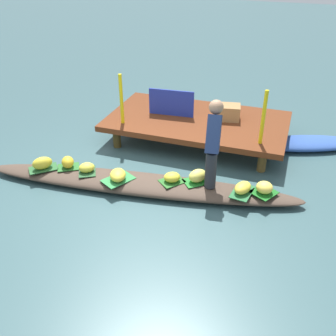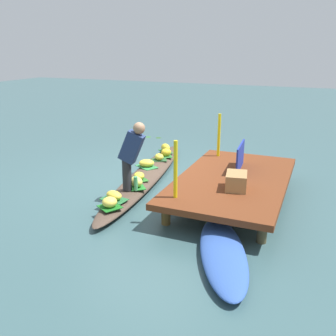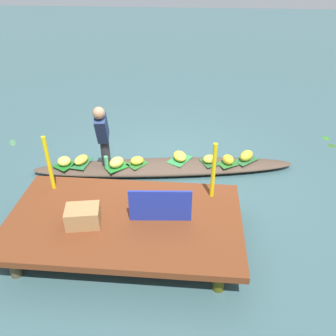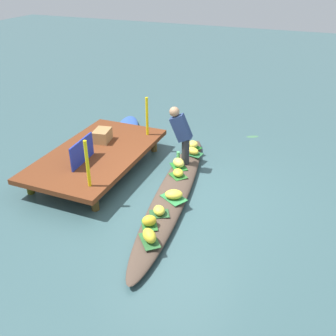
{
  "view_description": "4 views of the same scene",
  "coord_description": "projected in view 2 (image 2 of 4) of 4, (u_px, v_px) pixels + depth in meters",
  "views": [
    {
      "loc": [
        2.01,
        -4.5,
        3.3
      ],
      "look_at": [
        0.34,
        0.34,
        0.24
      ],
      "focal_mm": 41.95,
      "sensor_mm": 36.0,
      "label": 1
    },
    {
      "loc": [
        6.39,
        3.15,
        2.59
      ],
      "look_at": [
        0.2,
        0.56,
        0.39
      ],
      "focal_mm": 39.75,
      "sensor_mm": 36.0,
      "label": 2
    },
    {
      "loc": [
        -0.52,
        5.42,
        3.57
      ],
      "look_at": [
        -0.09,
        0.25,
        0.23
      ],
      "focal_mm": 37.3,
      "sensor_mm": 36.0,
      "label": 3
    },
    {
      "loc": [
        -5.57,
        -2.2,
        3.97
      ],
      "look_at": [
        0.39,
        0.26,
        0.37
      ],
      "focal_mm": 40.59,
      "sensor_mm": 36.0,
      "label": 4
    }
  ],
  "objects": [
    {
      "name": "vendor_boat",
      "position": [
        146.0,
        176.0,
        7.54
      ],
      "size": [
        4.84,
        1.23,
        0.18
      ],
      "primitive_type": "ellipsoid",
      "rotation": [
        0.0,
        0.0,
        0.13
      ],
      "color": "#4B3A2E",
      "rests_on": "ground"
    },
    {
      "name": "drifting_plant_0",
      "position": [
        148.0,
        137.0,
        11.14
      ],
      "size": [
        0.16,
        0.21,
        0.01
      ],
      "primitive_type": "ellipsoid",
      "rotation": [
        0.0,
        0.0,
        1.8
      ],
      "color": "#2E7A1A",
      "rests_on": "ground"
    },
    {
      "name": "leaf_mat_3",
      "position": [
        147.0,
        167.0,
        7.8
      ],
      "size": [
        0.48,
        0.54,
        0.01
      ],
      "primitive_type": "cube",
      "rotation": [
        0.0,
        0.0,
        1.06
      ],
      "color": "#2D7F40",
      "rests_on": "vendor_boat"
    },
    {
      "name": "banana_bunch_5",
      "position": [
        166.0,
        152.0,
        8.52
      ],
      "size": [
        0.28,
        0.3,
        0.18
      ],
      "primitive_type": "ellipsoid",
      "rotation": [
        0.0,
        0.0,
        2.17
      ],
      "color": "gold",
      "rests_on": "vendor_boat"
    },
    {
      "name": "railing_post_east",
      "position": [
        176.0,
        170.0,
        5.45
      ],
      "size": [
        0.06,
        0.06,
        0.88
      ],
      "primitive_type": "cylinder",
      "color": "yellow",
      "rests_on": "dock_platform"
    },
    {
      "name": "market_banner",
      "position": [
        240.0,
        157.0,
        6.78
      ],
      "size": [
        0.83,
        0.09,
        0.48
      ],
      "primitive_type": "cube",
      "rotation": [
        0.0,
        0.0,
        0.07
      ],
      "color": "navy",
      "rests_on": "dock_platform"
    },
    {
      "name": "drifting_plant_2",
      "position": [
        159.0,
        138.0,
        11.03
      ],
      "size": [
        0.2,
        0.2,
        0.01
      ],
      "primitive_type": "ellipsoid",
      "rotation": [
        0.0,
        0.0,
        1.3
      ],
      "color": "#2D5620",
      "rests_on": "ground"
    },
    {
      "name": "banana_bunch_0",
      "position": [
        139.0,
        176.0,
        7.03
      ],
      "size": [
        0.31,
        0.3,
        0.14
      ],
      "primitive_type": "ellipsoid",
      "rotation": [
        0.0,
        0.0,
        0.54
      ],
      "color": "yellow",
      "rests_on": "vendor_boat"
    },
    {
      "name": "leaf_mat_5",
      "position": [
        166.0,
        156.0,
        8.55
      ],
      "size": [
        0.4,
        0.37,
        0.01
      ],
      "primitive_type": "cube",
      "rotation": [
        0.0,
        0.0,
        0.54
      ],
      "color": "#286629",
      "rests_on": "vendor_boat"
    },
    {
      "name": "produce_crate",
      "position": [
        236.0,
        181.0,
        5.88
      ],
      "size": [
        0.49,
        0.39,
        0.26
      ],
      "primitive_type": "cube",
      "rotation": [
        0.0,
        0.0,
        0.18
      ],
      "color": "#9E7445",
      "rests_on": "dock_platform"
    },
    {
      "name": "leaf_mat_1",
      "position": [
        166.0,
        152.0,
        8.91
      ],
      "size": [
        0.48,
        0.46,
        0.01
      ],
      "primitive_type": "cube",
      "rotation": [
        0.0,
        0.0,
        0.73
      ],
      "color": "#295D2E",
      "rests_on": "vendor_boat"
    },
    {
      "name": "banana_bunch_1",
      "position": [
        166.0,
        148.0,
        8.88
      ],
      "size": [
        0.34,
        0.35,
        0.19
      ],
      "primitive_type": "ellipsoid",
      "rotation": [
        0.0,
        0.0,
        3.97
      ],
      "color": "gold",
      "rests_on": "vendor_boat"
    },
    {
      "name": "banana_bunch_6",
      "position": [
        110.0,
        202.0,
        5.82
      ],
      "size": [
        0.33,
        0.33,
        0.16
      ],
      "primitive_type": "ellipsoid",
      "rotation": [
        0.0,
        0.0,
        0.67
      ],
      "color": "#F9D650",
      "rests_on": "vendor_boat"
    },
    {
      "name": "banana_bunch_3",
      "position": [
        147.0,
        163.0,
        7.77
      ],
      "size": [
        0.34,
        0.38,
        0.16
      ],
      "primitive_type": "ellipsoid",
      "rotation": [
        0.0,
        0.0,
        5.11
      ],
      "color": "yellow",
      "rests_on": "vendor_boat"
    },
    {
      "name": "vendor_person",
      "position": [
        131.0,
        152.0,
        6.3
      ],
      "size": [
        0.24,
        0.48,
        1.22
      ],
      "color": "#28282D",
      "rests_on": "vendor_boat"
    },
    {
      "name": "leaf_mat_0",
      "position": [
        139.0,
        179.0,
        7.05
      ],
      "size": [
        0.42,
        0.43,
        0.01
      ],
      "primitive_type": "cube",
      "rotation": [
        0.0,
        0.0,
        0.87
      ],
      "color": "#286625",
      "rests_on": "vendor_boat"
    },
    {
      "name": "banana_bunch_4",
      "position": [
        159.0,
        157.0,
        8.23
      ],
      "size": [
        0.3,
        0.29,
        0.14
      ],
      "primitive_type": "ellipsoid",
      "rotation": [
        0.0,
        0.0,
        0.64
      ],
      "color": "yellow",
      "rests_on": "vendor_boat"
    },
    {
      "name": "banana_bunch_2",
      "position": [
        114.0,
        195.0,
        6.11
      ],
      "size": [
        0.29,
        0.36,
        0.14
      ],
      "primitive_type": "ellipsoid",
      "rotation": [
        0.0,
        0.0,
        4.37
      ],
      "color": "yellow",
      "rests_on": "vendor_boat"
    },
    {
      "name": "leaf_mat_2",
      "position": [
        114.0,
        199.0,
        6.13
      ],
      "size": [
        0.32,
        0.46,
        0.01
      ],
      "primitive_type": "cube",
      "rotation": [
        0.0,
        0.0,
        1.42
      ],
      "color": "#256435",
      "rests_on": "vendor_boat"
    },
    {
      "name": "canal_water",
      "position": [
        146.0,
        180.0,
        7.57
      ],
      "size": [
        40.0,
        40.0,
        0.0
      ],
      "primitive_type": "plane",
      "color": "#355458",
      "rests_on": "ground"
    },
    {
      "name": "moored_boat",
      "position": [
        223.0,
        253.0,
        4.73
      ],
      "size": [
        2.05,
        1.25,
        0.18
      ],
      "primitive_type": "ellipsoid",
      "rotation": [
        0.0,
        0.0,
        0.37
      ],
      "color": "#2E52A2",
      "rests_on": "ground"
    },
    {
      "name": "dock_platform",
      "position": [
        233.0,
        181.0,
        6.44
      ],
      "size": [
        3.2,
        1.8,
        0.43
      ],
      "color": "#612E17",
      "rests_on": "ground"
    },
    {
      "name": "banana_bunch_7",
      "position": [
        136.0,
        182.0,
        6.67
      ],
      "size": [
        0.33,
        0.35,
        0.19
      ],
      "primitive_type": "ellipsoid",
      "rotation": [
        0.0,
        0.0,
        4.08
      ],
      "color": "#EAD957",
      "rests_on": "vendor_boat"
    },
    {
      "name": "water_bottle",
      "position": [
        136.0,
        184.0,
        6.49
      ],
      "size": [
        0.07,
        0.07,
        0.25
      ],
      "primitive_type": "cylinder",
      "color": "#51B56C",
      "rests_on": "vendor_boat"
    },
    {
      "name": "railing_post_west",
      "position": [
        219.0,
        135.0,
        7.55
      ],
      "size": [
        0.06,
        0.06,
        0.88
      ],
      "primitive_type": "cylinder",
      "color": "yellow",
      "rests_on": "dock_platform"
    },
    {
      "name": "leaf_mat_4",
      "position": [
        159.0,
        160.0,
        8.26
      ],
      "size": [
        0.38,
        0.41,
        0.01
      ],
      "primitive_type": "cube",
      "rotation": [
        0.0,
        0.0,
        2.08
      ],
      "color": "#25502A",
      "rests_on": "vendor_boat"
    },
    {
      "name": "leaf_mat_6",
      "position": [
        110.0,
        207.0,
        5.85
      ],
      "size": [
        0.43,
        0.43,
        0.01
      ],
      "primitive_type": "cube",
      "rotation": [
        0.0,
        0.0,
        1.05
      ],
      "color": "#19651E",
      "rests_on": "vendor_boat"
    },
    {
      "name": "leaf_mat_7",
      "position": [
        136.0,
        186.0,
        6.69
      ],
      "size": [
        0.48,
        0.46,
        0.01
      ],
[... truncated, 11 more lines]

